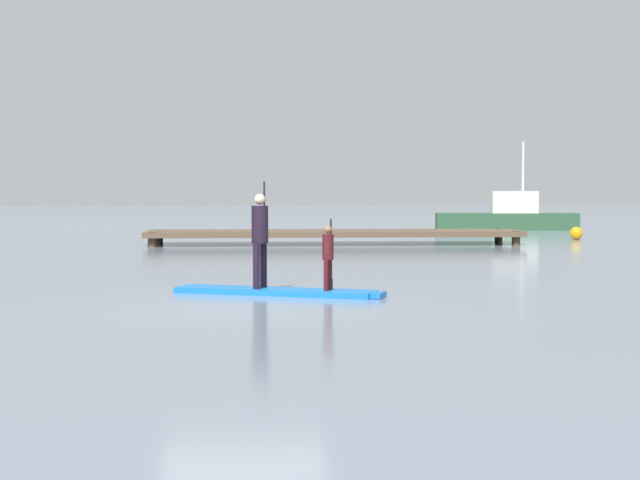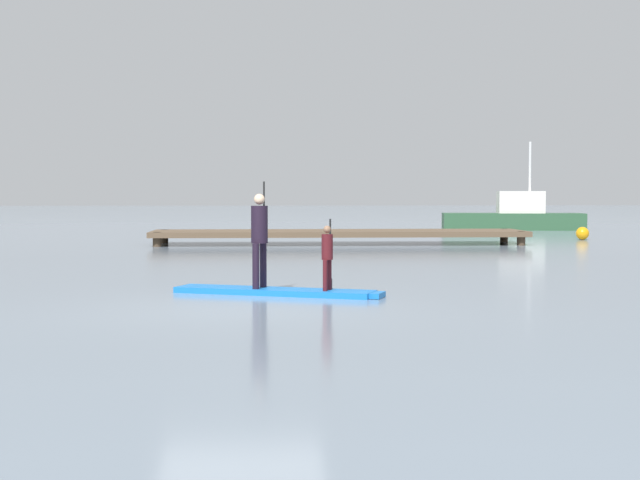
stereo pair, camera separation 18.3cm
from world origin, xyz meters
The scene contains 7 objects.
ground_plane centered at (0.00, 0.00, 0.00)m, with size 240.00×240.00×0.00m, color gray.
paddleboard_near centered at (0.59, 1.83, 0.05)m, with size 3.61×1.91×0.10m.
paddler_adult centered at (0.28, 1.97, 1.03)m, with size 0.37×0.48×1.83m.
paddler_child_solo centered at (1.41, 1.52, 0.71)m, with size 0.25×0.37×1.20m.
fishing_boat_green_midground centered at (12.29, 29.31, 0.63)m, with size 6.78×2.60×4.18m.
floating_dock centered at (2.91, 17.48, 0.37)m, with size 12.66×2.79×0.47m.
mooring_buoy_mid centered at (12.26, 19.85, 0.24)m, with size 0.48×0.48×0.48m, color orange.
Camera 2 is at (0.34, -13.86, 1.72)m, focal length 51.75 mm.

